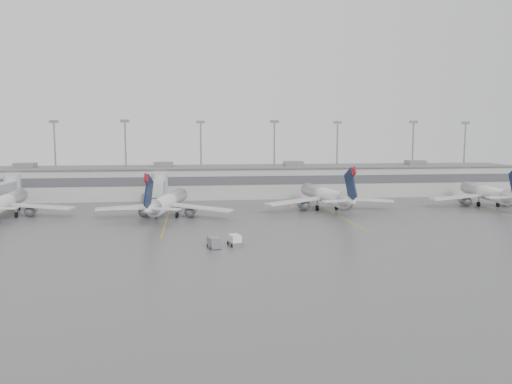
{
  "coord_description": "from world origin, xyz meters",
  "views": [
    {
      "loc": [
        -11.99,
        -75.96,
        16.56
      ],
      "look_at": [
        0.45,
        24.0,
        5.0
      ],
      "focal_mm": 35.0,
      "sensor_mm": 36.0,
      "label": 1
    }
  ],
  "objects": [
    {
      "name": "gse_uld_b",
      "position": [
        -19.42,
        37.25,
        0.96
      ],
      "size": [
        2.95,
        2.18,
        1.92
      ],
      "primitive_type": "cube",
      "rotation": [
        0.0,
        0.0,
        0.15
      ],
      "color": "white",
      "rests_on": "ground"
    },
    {
      "name": "jet_bridge_right",
      "position": [
        -20.5,
        45.72,
        3.87
      ],
      "size": [
        4.0,
        17.2,
        7.0
      ],
      "color": "#A8ABAE",
      "rests_on": "ground"
    },
    {
      "name": "cone_b",
      "position": [
        -20.68,
        38.54,
        0.34
      ],
      "size": [
        0.43,
        0.43,
        0.68
      ],
      "primitive_type": "cone",
      "color": "#FF4005",
      "rests_on": "ground"
    },
    {
      "name": "baggage_cart",
      "position": [
        -9.27,
        -3.94,
        0.85
      ],
      "size": [
        2.06,
        2.84,
        1.64
      ],
      "rotation": [
        0.0,
        0.0,
        0.26
      ],
      "color": "slate",
      "rests_on": "ground"
    },
    {
      "name": "jet_bridge_left",
      "position": [
        -55.5,
        45.72,
        3.87
      ],
      "size": [
        4.0,
        17.2,
        7.0
      ],
      "color": "#A8ABAE",
      "rests_on": "ground"
    },
    {
      "name": "jet_mid_left",
      "position": [
        -17.55,
        25.02,
        3.12
      ],
      "size": [
        27.2,
        30.77,
        10.05
      ],
      "rotation": [
        0.0,
        0.0,
        -0.19
      ],
      "color": "silver",
      "rests_on": "ground"
    },
    {
      "name": "cone_c",
      "position": [
        9.38,
        35.69,
        0.39
      ],
      "size": [
        0.49,
        0.49,
        0.79
      ],
      "primitive_type": "cone",
      "color": "#FF4005",
      "rests_on": "ground"
    },
    {
      "name": "cone_d",
      "position": [
        43.48,
        39.19,
        0.3
      ],
      "size": [
        0.38,
        0.38,
        0.6
      ],
      "primitive_type": "cone",
      "color": "#FF4005",
      "rests_on": "ground"
    },
    {
      "name": "light_masts",
      "position": [
        0.0,
        63.75,
        12.03
      ],
      "size": [
        142.4,
        8.0,
        20.6
      ],
      "color": "gray",
      "rests_on": "ground"
    },
    {
      "name": "jet_far_right",
      "position": [
        55.64,
        31.41,
        3.23
      ],
      "size": [
        28.27,
        31.94,
        10.4
      ],
      "rotation": [
        0.0,
        0.0,
        -0.17
      ],
      "color": "silver",
      "rests_on": "ground"
    },
    {
      "name": "gse_uld_c",
      "position": [
        14.94,
        38.31,
        0.76
      ],
      "size": [
        2.52,
        2.13,
        1.52
      ],
      "primitive_type": "cube",
      "rotation": [
        0.0,
        0.0,
        -0.38
      ],
      "color": "white",
      "rests_on": "ground"
    },
    {
      "name": "jet_mid_right",
      "position": [
        16.94,
        30.7,
        3.31
      ],
      "size": [
        29.22,
        32.87,
        10.64
      ],
      "rotation": [
        0.0,
        0.0,
        0.09
      ],
      "color": "silver",
      "rests_on": "ground"
    },
    {
      "name": "jet_far_left",
      "position": [
        -49.92,
        28.84,
        3.1
      ],
      "size": [
        27.44,
        30.86,
        9.98
      ],
      "rotation": [
        0.0,
        0.0,
        0.08
      ],
      "color": "silver",
      "rests_on": "ground"
    },
    {
      "name": "baggage_tug",
      "position": [
        -6.07,
        -2.74,
        0.66
      ],
      "size": [
        2.27,
        2.95,
        1.69
      ],
      "rotation": [
        0.0,
        0.0,
        0.26
      ],
      "color": "white",
      "rests_on": "ground"
    },
    {
      "name": "stand_markings",
      "position": [
        -0.0,
        24.0,
        0.01
      ],
      "size": [
        105.25,
        40.0,
        0.01
      ],
      "color": "#C4990B",
      "rests_on": "ground"
    },
    {
      "name": "ground",
      "position": [
        0.0,
        0.0,
        0.0
      ],
      "size": [
        260.0,
        260.0,
        0.0
      ],
      "primitive_type": "plane",
      "color": "#505052",
      "rests_on": "ground"
    },
    {
      "name": "gse_loader",
      "position": [
        -23.38,
        47.94,
        1.06
      ],
      "size": [
        2.99,
        3.85,
        2.12
      ],
      "primitive_type": "cube",
      "rotation": [
        0.0,
        0.0,
        0.29
      ],
      "color": "slate",
      "rests_on": "ground"
    },
    {
      "name": "terminal",
      "position": [
        -0.01,
        57.98,
        4.17
      ],
      "size": [
        152.0,
        17.0,
        9.45
      ],
      "color": "#A5A5A0",
      "rests_on": "ground"
    }
  ]
}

